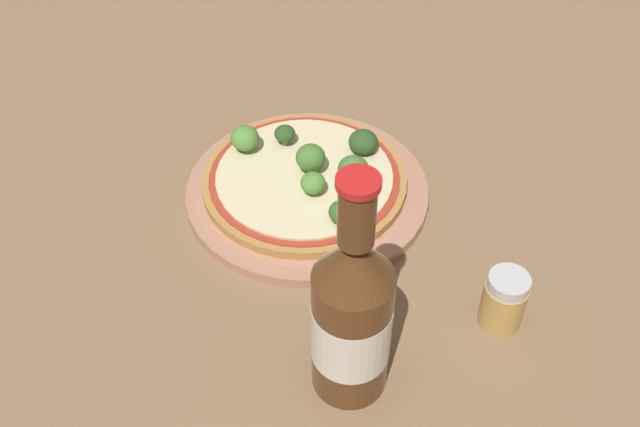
# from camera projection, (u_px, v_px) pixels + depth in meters

# --- Properties ---
(ground_plane) EXTENTS (3.00, 3.00, 0.00)m
(ground_plane) POSITION_uv_depth(u_px,v_px,m) (334.00, 198.00, 0.81)
(ground_plane) COLOR #846647
(plate) EXTENTS (0.26, 0.26, 0.01)m
(plate) POSITION_uv_depth(u_px,v_px,m) (307.00, 191.00, 0.81)
(plate) COLOR tan
(plate) RESTS_ON ground_plane
(pizza) EXTENTS (0.22, 0.22, 0.01)m
(pizza) POSITION_uv_depth(u_px,v_px,m) (304.00, 179.00, 0.80)
(pizza) COLOR #B77F42
(pizza) RESTS_ON plate
(broccoli_floret_0) EXTENTS (0.03, 0.03, 0.03)m
(broccoli_floret_0) POSITION_uv_depth(u_px,v_px,m) (353.00, 169.00, 0.78)
(broccoli_floret_0) COLOR #89A866
(broccoli_floret_0) RESTS_ON pizza
(broccoli_floret_1) EXTENTS (0.03, 0.03, 0.03)m
(broccoli_floret_1) POSITION_uv_depth(u_px,v_px,m) (313.00, 183.00, 0.77)
(broccoli_floret_1) COLOR #89A866
(broccoli_floret_1) RESTS_ON pizza
(broccoli_floret_2) EXTENTS (0.02, 0.02, 0.02)m
(broccoli_floret_2) POSITION_uv_depth(u_px,v_px,m) (285.00, 134.00, 0.82)
(broccoli_floret_2) COLOR #89A866
(broccoli_floret_2) RESTS_ON pizza
(broccoli_floret_3) EXTENTS (0.03, 0.03, 0.02)m
(broccoli_floret_3) POSITION_uv_depth(u_px,v_px,m) (342.00, 212.00, 0.74)
(broccoli_floret_3) COLOR #89A866
(broccoli_floret_3) RESTS_ON pizza
(broccoli_floret_4) EXTENTS (0.03, 0.03, 0.03)m
(broccoli_floret_4) POSITION_uv_depth(u_px,v_px,m) (311.00, 158.00, 0.79)
(broccoli_floret_4) COLOR #89A866
(broccoli_floret_4) RESTS_ON pizza
(broccoli_floret_5) EXTENTS (0.03, 0.03, 0.03)m
(broccoli_floret_5) POSITION_uv_depth(u_px,v_px,m) (245.00, 138.00, 0.81)
(broccoli_floret_5) COLOR #89A866
(broccoli_floret_5) RESTS_ON pizza
(broccoli_floret_6) EXTENTS (0.03, 0.03, 0.03)m
(broccoli_floret_6) POSITION_uv_depth(u_px,v_px,m) (363.00, 142.00, 0.82)
(broccoli_floret_6) COLOR #89A866
(broccoli_floret_6) RESTS_ON pizza
(beer_bottle) EXTENTS (0.07, 0.07, 0.23)m
(beer_bottle) POSITION_uv_depth(u_px,v_px,m) (352.00, 316.00, 0.59)
(beer_bottle) COLOR #563319
(beer_bottle) RESTS_ON ground_plane
(pepper_shaker) EXTENTS (0.04, 0.04, 0.06)m
(pepper_shaker) POSITION_uv_depth(u_px,v_px,m) (504.00, 300.00, 0.67)
(pepper_shaker) COLOR tan
(pepper_shaker) RESTS_ON ground_plane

